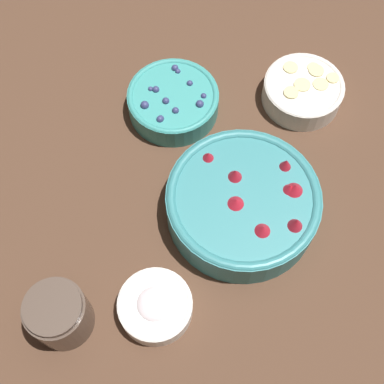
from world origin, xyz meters
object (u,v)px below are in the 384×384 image
(bowl_strawberries, at_px, (242,205))
(bowl_blueberries, at_px, (173,101))
(jar_chocolate, at_px, (60,315))
(bowl_bananas, at_px, (303,90))
(bowl_cream, at_px, (155,306))

(bowl_strawberries, xyz_separation_m, bowl_blueberries, (0.17, 0.19, -0.01))
(bowl_strawberries, height_order, bowl_blueberries, bowl_strawberries)
(bowl_strawberries, relative_size, jar_chocolate, 2.68)
(bowl_bananas, bearing_deg, jar_chocolate, 155.84)
(jar_chocolate, bearing_deg, bowl_blueberries, -2.64)
(bowl_bananas, distance_m, jar_chocolate, 0.60)
(bowl_cream, bearing_deg, jar_chocolate, 116.86)
(bowl_strawberries, bearing_deg, bowl_blueberries, 48.04)
(bowl_blueberries, relative_size, bowl_bananas, 1.13)
(bowl_strawberries, distance_m, bowl_cream, 0.22)
(bowl_strawberries, distance_m, jar_chocolate, 0.34)
(bowl_blueberries, bearing_deg, jar_chocolate, 177.36)
(bowl_bananas, bearing_deg, bowl_strawberries, 172.35)
(bowl_bananas, relative_size, jar_chocolate, 1.57)
(bowl_blueberries, bearing_deg, bowl_cream, -163.69)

